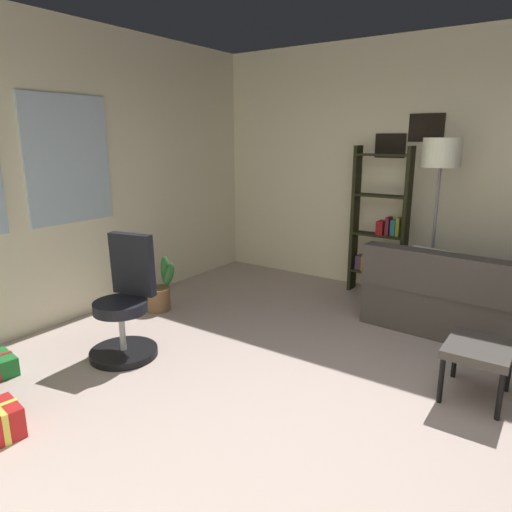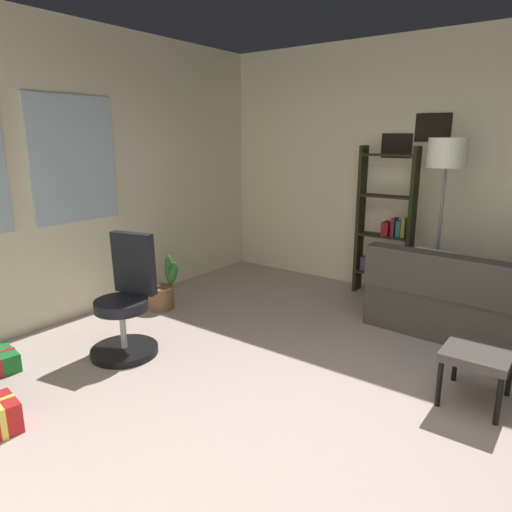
{
  "view_description": "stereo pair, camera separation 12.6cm",
  "coord_description": "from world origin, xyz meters",
  "views": [
    {
      "loc": [
        -2.55,
        -0.9,
        1.79
      ],
      "look_at": [
        0.51,
        1.21,
        0.84
      ],
      "focal_mm": 32.5,
      "sensor_mm": 36.0,
      "label": 1
    },
    {
      "loc": [
        -2.48,
        -1.0,
        1.79
      ],
      "look_at": [
        0.51,
        1.21,
        0.84
      ],
      "focal_mm": 32.5,
      "sensor_mm": 36.0,
      "label": 2
    }
  ],
  "objects": [
    {
      "name": "bookshelf",
      "position": [
        2.55,
        0.89,
        0.75
      ],
      "size": [
        0.18,
        0.64,
        1.7
      ],
      "color": "black",
      "rests_on": "ground_plane"
    },
    {
      "name": "wall_right_with_frames",
      "position": [
        2.81,
        -0.0,
        1.44
      ],
      "size": [
        0.12,
        6.29,
        2.88
      ],
      "color": "beige",
      "rests_on": "ground_plane"
    },
    {
      "name": "footstool",
      "position": [
        0.76,
        -0.5,
        0.34
      ],
      "size": [
        0.49,
        0.42,
        0.39
      ],
      "color": "#423D39",
      "rests_on": "ground_plane"
    },
    {
      "name": "ground_plane",
      "position": [
        0.0,
        0.0,
        -0.05
      ],
      "size": [
        5.53,
        6.29,
        0.1
      ],
      "primitive_type": "cube",
      "color": "#BEA9A0"
    },
    {
      "name": "floor_lamp",
      "position": [
        2.25,
        0.23,
        1.52
      ],
      "size": [
        0.36,
        0.36,
        1.79
      ],
      "color": "slate",
      "rests_on": "ground_plane"
    },
    {
      "name": "potted_plant",
      "position": [
        0.72,
        2.63,
        0.21
      ],
      "size": [
        0.35,
        0.32,
        0.57
      ],
      "color": "brown",
      "rests_on": "ground_plane"
    },
    {
      "name": "office_chair",
      "position": [
        -0.18,
        2.06,
        0.39
      ],
      "size": [
        0.56,
        0.56,
        1.02
      ],
      "color": "black",
      "rests_on": "ground_plane"
    },
    {
      "name": "wall_back_with_windows",
      "position": [
        -0.02,
        3.19,
        1.44
      ],
      "size": [
        5.53,
        0.12,
        2.88
      ],
      "color": "beige",
      "rests_on": "ground_plane"
    },
    {
      "name": "couch",
      "position": [
        2.09,
        -0.49,
        0.28
      ],
      "size": [
        1.71,
        2.16,
        0.8
      ],
      "color": "#423D39",
      "rests_on": "ground_plane"
    }
  ]
}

